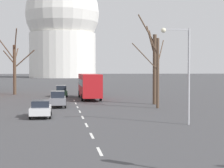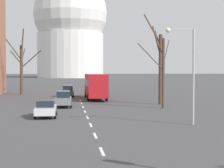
{
  "view_description": "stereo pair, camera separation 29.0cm",
  "coord_description": "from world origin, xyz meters",
  "px_view_note": "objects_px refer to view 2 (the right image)",
  "views": [
    {
      "loc": [
        -1.97,
        -5.39,
        4.04
      ],
      "look_at": [
        -0.12,
        7.72,
        3.55
      ],
      "focal_mm": 60.0,
      "sensor_mm": 36.0,
      "label": 1
    },
    {
      "loc": [
        -1.69,
        -5.42,
        4.04
      ],
      "look_at": [
        -0.12,
        7.72,
        3.55
      ],
      "focal_mm": 60.0,
      "sensor_mm": 36.0,
      "label": 2
    }
  ],
  "objects_px": {
    "street_lamp_right": "(188,64)",
    "sedan_near_right": "(63,99)",
    "city_bus": "(96,84)",
    "sedan_mid_centre": "(68,91)",
    "sedan_far_left": "(101,89)",
    "sedan_near_left": "(46,108)"
  },
  "relations": [
    {
      "from": "sedan_near_right",
      "to": "sedan_far_left",
      "type": "bearing_deg",
      "value": 75.08
    },
    {
      "from": "sedan_near_left",
      "to": "sedan_far_left",
      "type": "height_order",
      "value": "sedan_far_left"
    },
    {
      "from": "street_lamp_right",
      "to": "sedan_near_right",
      "type": "distance_m",
      "value": 17.47
    },
    {
      "from": "sedan_mid_centre",
      "to": "sedan_far_left",
      "type": "xyz_separation_m",
      "value": [
        5.6,
        6.57,
        0.01
      ]
    },
    {
      "from": "sedan_near_left",
      "to": "sedan_far_left",
      "type": "bearing_deg",
      "value": 76.57
    },
    {
      "from": "sedan_far_left",
      "to": "city_bus",
      "type": "relative_size",
      "value": 0.37
    },
    {
      "from": "street_lamp_right",
      "to": "sedan_mid_centre",
      "type": "height_order",
      "value": "street_lamp_right"
    },
    {
      "from": "sedan_far_left",
      "to": "street_lamp_right",
      "type": "bearing_deg",
      "value": -85.2
    },
    {
      "from": "sedan_mid_centre",
      "to": "city_bus",
      "type": "relative_size",
      "value": 0.41
    },
    {
      "from": "sedan_near_left",
      "to": "sedan_far_left",
      "type": "xyz_separation_m",
      "value": [
        7.49,
        31.35,
        0.11
      ]
    },
    {
      "from": "sedan_near_left",
      "to": "sedan_mid_centre",
      "type": "height_order",
      "value": "sedan_mid_centre"
    },
    {
      "from": "sedan_near_left",
      "to": "city_bus",
      "type": "bearing_deg",
      "value": 73.48
    },
    {
      "from": "street_lamp_right",
      "to": "city_bus",
      "type": "distance_m",
      "value": 25.74
    },
    {
      "from": "sedan_near_left",
      "to": "city_bus",
      "type": "height_order",
      "value": "city_bus"
    },
    {
      "from": "sedan_near_right",
      "to": "city_bus",
      "type": "bearing_deg",
      "value": 68.14
    },
    {
      "from": "street_lamp_right",
      "to": "sedan_near_right",
      "type": "bearing_deg",
      "value": 122.54
    },
    {
      "from": "sedan_far_left",
      "to": "city_bus",
      "type": "xyz_separation_m",
      "value": [
        -1.76,
        -12.05,
        1.19
      ]
    },
    {
      "from": "sedan_near_right",
      "to": "city_bus",
      "type": "xyz_separation_m",
      "value": [
        4.31,
        10.75,
        1.16
      ]
    },
    {
      "from": "street_lamp_right",
      "to": "city_bus",
      "type": "relative_size",
      "value": 0.66
    },
    {
      "from": "sedan_mid_centre",
      "to": "sedan_far_left",
      "type": "relative_size",
      "value": 1.11
    },
    {
      "from": "street_lamp_right",
      "to": "sedan_near_right",
      "type": "relative_size",
      "value": 1.78
    },
    {
      "from": "sedan_near_left",
      "to": "city_bus",
      "type": "relative_size",
      "value": 0.37
    }
  ]
}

